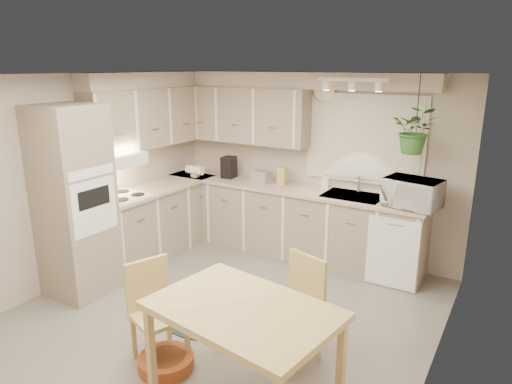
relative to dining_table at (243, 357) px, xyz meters
The scene contains 35 objects.
floor 1.37m from the dining_table, 132.26° to the left, with size 4.20×4.20×0.00m, color slate.
ceiling 2.38m from the dining_table, 132.26° to the left, with size 4.20×4.20×0.00m, color silver.
wall_back 3.29m from the dining_table, 106.00° to the left, with size 4.00×0.04×2.40m, color #B7A897.
wall_front 1.64m from the dining_table, 127.85° to the right, with size 4.00×0.04×2.40m, color #B7A897.
wall_left 3.14m from the dining_table, 161.42° to the left, with size 0.04×4.20×2.40m, color #B7A897.
wall_right 1.68m from the dining_table, 40.83° to the left, with size 0.04×4.20×2.40m, color #B7A897.
base_cab_left 3.17m from the dining_table, 144.45° to the left, with size 0.60×1.85×0.90m, color gray.
base_cab_back 2.97m from the dining_table, 111.30° to the left, with size 3.60×0.60×0.90m, color gray.
counter_left 3.20m from the dining_table, 144.35° to the left, with size 0.64×1.89×0.04m, color #C3A88E.
counter_back 3.00m from the dining_table, 111.38° to the left, with size 3.64×0.64×0.04m, color #C3A88E.
oven_stack 2.70m from the dining_table, 166.93° to the left, with size 0.65×0.65×2.10m, color gray.
wall_oven_face 2.40m from the dining_table, 165.14° to the left, with size 0.02×0.56×0.58m, color white.
upper_cab_left 3.63m from the dining_table, 143.96° to the left, with size 0.35×2.00×0.75m, color gray.
upper_cab_back 3.73m from the dining_table, 123.01° to the left, with size 2.00×0.35×0.75m, color gray.
soffit_left 3.86m from the dining_table, 144.21° to the left, with size 0.30×2.00×0.20m, color #B7A897.
soffit_back 3.64m from the dining_table, 110.30° to the left, with size 3.60×0.30×0.20m, color #B7A897.
cooktop 2.91m from the dining_table, 153.64° to the left, with size 0.52×0.58×0.02m, color white.
range_hood 3.04m from the dining_table, 153.82° to the left, with size 0.40×0.60×0.14m, color white.
window_blinds 3.27m from the dining_table, 93.38° to the left, with size 1.40×0.02×1.00m, color silver.
window_frame 3.28m from the dining_table, 93.37° to the left, with size 1.50×0.02×1.10m, color beige.
sink 2.82m from the dining_table, 93.71° to the left, with size 0.70×0.48×0.10m, color #A1A5A9.
dishwasher_front 2.49m from the dining_table, 80.29° to the left, with size 0.58×0.01×0.83m, color white.
track_light_bar 3.17m from the dining_table, 94.08° to the left, with size 0.80×0.04×0.04m, color white.
wall_clock 3.59m from the dining_table, 103.50° to the left, with size 0.30×0.30×0.03m, color #E1B04F.
dining_table is the anchor object (origin of this frame).
chair_left 0.92m from the dining_table, behind, with size 0.41×0.41×0.88m, color tan.
chair_back 0.70m from the dining_table, 87.14° to the left, with size 0.43×0.43×0.92m, color tan.
braided_rug 1.44m from the dining_table, 141.16° to the left, with size 1.14×0.86×0.01m, color black.
pet_bed 0.88m from the dining_table, behind, with size 0.47×0.47×0.11m, color #9E4D1F.
microwave 2.82m from the dining_table, 78.62° to the left, with size 0.59×0.33×0.40m, color white.
soap_bottle 3.04m from the dining_table, 101.83° to the left, with size 0.09×0.20×0.09m, color white.
hanging_plant 3.03m from the dining_table, 79.19° to the left, with size 0.46×0.52×0.40m, color #2F6227.
coffee_maker 3.49m from the dining_table, 126.08° to the left, with size 0.17×0.21×0.30m, color black.
toaster 3.22m from the dining_table, 118.07° to the left, with size 0.26×0.15×0.16m, color #A1A5A9.
knife_block 3.12m from the dining_table, 112.80° to the left, with size 0.11×0.11×0.24m, color tan.
Camera 1 is at (2.46, -3.40, 2.48)m, focal length 32.00 mm.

